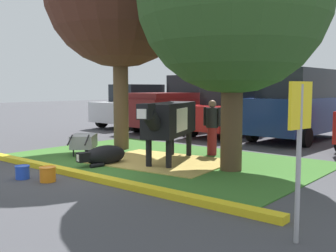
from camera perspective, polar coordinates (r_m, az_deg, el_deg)
ground_plane at (r=9.46m, az=-10.49°, el=-6.00°), size 80.00×80.00×0.00m
grass_island at (r=10.42m, az=-0.85°, el=-4.79°), size 7.84×4.99×0.02m
curb_yellow at (r=8.61m, az=-12.45°, el=-6.77°), size 9.04×0.24×0.12m
hay_bedding at (r=10.02m, az=-1.10°, el=-5.11°), size 3.43×2.72×0.04m
cow_holstein at (r=9.83m, az=0.14°, el=0.92°), size 1.54×3.01×1.54m
calf_lying at (r=9.78m, az=-9.12°, el=-4.18°), size 0.64×1.33×0.48m
person_handler at (r=11.00m, az=6.32°, el=-0.02°), size 0.53×0.34×1.53m
wheelbarrow at (r=11.26m, az=-11.93°, el=-2.19°), size 1.29×1.41×0.63m
parking_sign at (r=4.95m, az=18.30°, el=-0.56°), size 0.11×0.44×1.95m
bucket_blue at (r=8.77m, az=-20.10°, el=-6.18°), size 0.30×0.30×0.28m
bucket_orange at (r=8.36m, az=-16.83°, el=-6.57°), size 0.34×0.34×0.30m
sedan_silver at (r=19.16m, az=-4.45°, el=2.84°), size 2.17×4.48×2.02m
pickup_truck_maroon at (r=17.45m, az=2.13°, el=3.02°), size 2.40×5.48×2.42m
hatchback_white at (r=15.79m, az=9.28°, el=2.22°), size 2.17×4.48×2.02m
suv_dark_grey at (r=14.91m, az=18.15°, el=2.92°), size 2.28×4.68×2.52m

